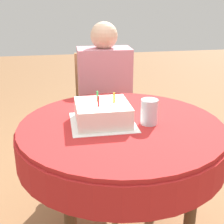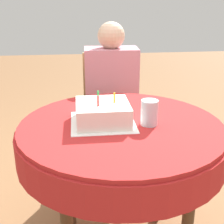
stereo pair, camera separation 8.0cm
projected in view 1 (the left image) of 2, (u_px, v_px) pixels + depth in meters
The scene contains 6 objects.
dining_table at pixel (121, 142), 1.43m from camera, with size 0.94×0.94×0.76m.
chair at pixel (104, 113), 2.24m from camera, with size 0.43×0.43×0.92m.
person at pixel (105, 93), 2.09m from camera, with size 0.35×0.30×1.15m.
napkin at pixel (103, 122), 1.40m from camera, with size 0.28×0.28×0.00m.
birthday_cake at pixel (103, 113), 1.39m from camera, with size 0.23×0.23×0.14m.
drinking_glass at pixel (149, 112), 1.37m from camera, with size 0.08×0.08×0.11m.
Camera 1 is at (-0.27, -1.26, 1.31)m, focal length 50.00 mm.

